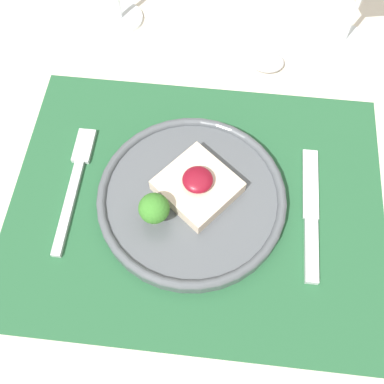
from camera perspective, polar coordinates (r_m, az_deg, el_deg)
The scene contains 7 objects.
ground_plane at distance 1.32m, azimuth 0.26°, elevation -15.79°, with size 8.00×8.00×0.00m, color brown.
dining_table at distance 0.68m, azimuth 0.50°, elevation -4.99°, with size 1.17×1.08×0.76m.
placemat at distance 0.59m, azimuth 0.57°, elevation -1.37°, with size 0.48×0.38×0.00m, color #235633.
dinner_plate at distance 0.57m, azimuth -0.03°, elevation -0.33°, with size 0.24×0.24×0.07m.
fork at distance 0.62m, azimuth -14.57°, elevation 1.59°, with size 0.02×0.19×0.01m.
knife at distance 0.59m, azimuth 14.86°, elevation -3.62°, with size 0.02×0.19×0.01m.
spoon at distance 0.72m, azimuth 8.10°, elevation 16.14°, with size 0.17×0.04×0.02m.
Camera 1 is at (0.02, -0.25, 1.29)m, focal length 42.00 mm.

